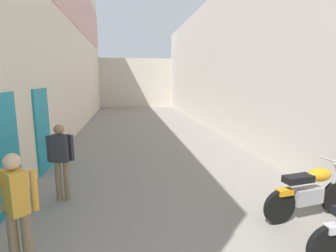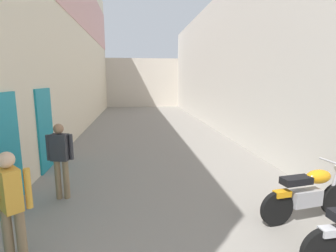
% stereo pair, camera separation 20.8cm
% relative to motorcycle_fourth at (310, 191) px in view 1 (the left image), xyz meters
% --- Properties ---
extents(ground_plane, '(40.01, 40.01, 0.00)m').
position_rel_motorcycle_fourth_xyz_m(ground_plane, '(-2.22, 5.59, -0.50)').
color(ground_plane, gray).
extents(building_left, '(0.45, 24.01, 8.74)m').
position_rel_motorcycle_fourth_xyz_m(building_left, '(-5.58, 7.54, 3.91)').
color(building_left, beige).
rests_on(building_left, ground).
extents(building_right, '(0.45, 24.01, 6.27)m').
position_rel_motorcycle_fourth_xyz_m(building_right, '(1.14, 7.58, 2.64)').
color(building_right, beige).
rests_on(building_right, ground).
extents(building_far_end, '(9.33, 2.00, 4.27)m').
position_rel_motorcycle_fourth_xyz_m(building_far_end, '(-2.22, 20.60, 1.63)').
color(building_far_end, beige).
rests_on(building_far_end, ground).
extents(motorcycle_fourth, '(1.84, 0.58, 1.04)m').
position_rel_motorcycle_fourth_xyz_m(motorcycle_fourth, '(0.00, 0.00, 0.00)').
color(motorcycle_fourth, black).
rests_on(motorcycle_fourth, ground).
extents(pedestrian_mid_alley, '(0.52, 0.39, 1.57)m').
position_rel_motorcycle_fourth_xyz_m(pedestrian_mid_alley, '(-4.52, -0.62, 0.42)').
color(pedestrian_mid_alley, '#8C7251').
rests_on(pedestrian_mid_alley, ground).
extents(pedestrian_further_down, '(0.52, 0.27, 1.57)m').
position_rel_motorcycle_fourth_xyz_m(pedestrian_further_down, '(-4.47, 1.42, 0.42)').
color(pedestrian_further_down, '#8C7251').
rests_on(pedestrian_further_down, ground).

